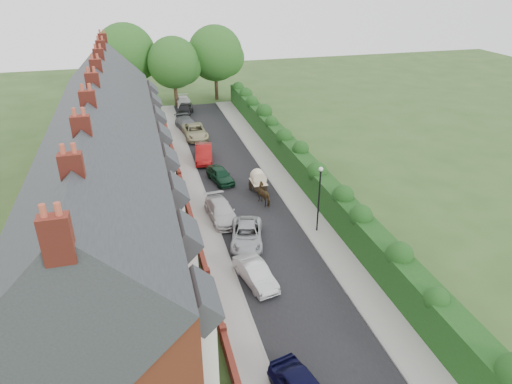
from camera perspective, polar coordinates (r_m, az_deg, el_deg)
ground at (r=29.72m, az=4.30°, el=-9.73°), size 140.00×140.00×0.00m
road at (r=38.62m, az=-1.65°, el=-0.47°), size 6.00×58.00×0.02m
pavement_hedge_side at (r=39.62m, az=4.12°, el=0.29°), size 2.20×58.00×0.12m
pavement_house_side at (r=38.01m, az=-7.31°, el=-1.08°), size 1.70×58.00×0.12m
kerb_hedge_side at (r=39.32m, az=2.68°, el=0.12°), size 0.18×58.00×0.13m
kerb_house_side at (r=38.10m, az=-6.12°, el=-0.93°), size 0.18×58.00×0.13m
hedge at (r=39.55m, az=6.67°, el=2.59°), size 2.10×58.00×2.85m
terrace_row at (r=35.13m, az=-18.06°, el=3.33°), size 9.05×40.50×11.50m
garden_wall_row at (r=36.85m, az=-8.65°, el=-1.41°), size 0.35×40.35×1.10m
lamppost at (r=32.28m, az=7.93°, el=0.08°), size 0.32×0.32×5.16m
tree_far_left at (r=63.94m, az=-9.97°, el=15.52°), size 7.14×6.80×9.29m
tree_far_right at (r=66.58m, az=-4.80°, el=16.77°), size 7.98×7.60×10.31m
tree_far_back at (r=66.49m, az=-15.60°, el=16.18°), size 8.40×8.00×10.82m
car_silver_a at (r=28.28m, az=-0.07°, el=-10.16°), size 2.18×4.13×1.30m
car_silver_b at (r=31.98m, az=-1.17°, el=-5.36°), size 3.25×5.07×1.30m
car_white at (r=34.91m, az=-4.36°, el=-2.43°), size 2.28×4.81×1.36m
car_green at (r=41.02m, az=-4.49°, el=2.15°), size 2.31×4.07×1.30m
car_red at (r=45.68m, az=-6.56°, el=4.83°), size 2.28×4.86×1.54m
car_beige at (r=52.14m, az=-7.65°, el=7.50°), size 2.60×5.33×1.46m
car_grey at (r=54.84m, az=-8.63°, el=8.38°), size 2.78×5.16×1.42m
car_black at (r=60.38m, az=-8.92°, el=10.12°), size 2.95×4.90×1.56m
horse at (r=37.07m, az=1.14°, el=-0.28°), size 1.44×2.12×1.64m
horse_cart at (r=38.74m, az=0.29°, el=1.50°), size 1.26×2.78×2.00m
car_extra_far at (r=64.34m, az=-9.03°, el=11.03°), size 2.09×4.68×1.33m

